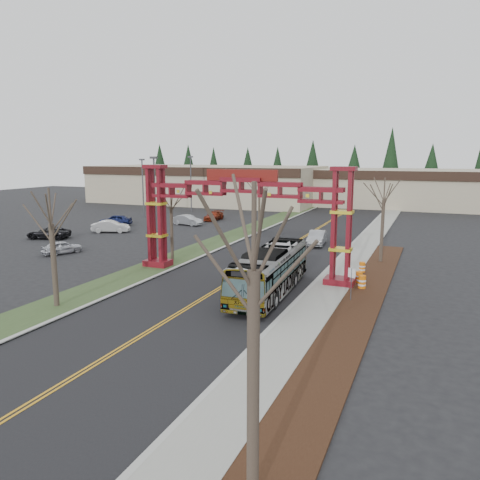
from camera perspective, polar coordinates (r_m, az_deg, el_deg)
The scene contains 33 objects.
ground at distance 23.75m, azimuth -17.24°, elevation -14.29°, with size 200.00×200.00×0.00m, color black.
road at distance 44.80m, azimuth 3.61°, elevation -2.22°, with size 12.00×110.00×0.02m, color black.
lane_line_left at distance 44.83m, azimuth 3.47°, elevation -2.19°, with size 0.12×100.00×0.01m, color orange.
lane_line_right at distance 44.76m, azimuth 3.76°, elevation -2.21°, with size 0.12×100.00×0.01m, color orange.
curb_right at distance 43.23m, azimuth 11.35°, elevation -2.77°, with size 0.30×110.00×0.15m, color #ACACA7.
sidewalk_right at distance 42.98m, azimuth 13.24°, elevation -2.92°, with size 2.60×110.00×0.14m, color gray.
landscape_strip at distance 28.35m, azimuth 13.34°, elevation -9.86°, with size 2.60×50.00×0.12m, color black.
grass_median at distance 47.94m, azimuth -5.46°, elevation -1.38°, with size 4.00×110.00×0.08m, color #2F4422.
curb_left at distance 47.10m, azimuth -3.47°, elevation -1.52°, with size 0.30×110.00×0.15m, color #ACACA7.
gateway_arch at distance 37.38m, azimuth 0.19°, elevation 4.59°, with size 18.20×1.60×8.90m.
retail_building_west at distance 98.95m, azimuth -3.94°, elevation 6.82°, with size 46.00×22.30×7.50m.
retail_building_east at distance 96.61m, azimuth 20.24°, elevation 5.99°, with size 38.00×20.30×7.00m.
conifer_treeline at distance 109.31m, azimuth 15.49°, elevation 8.24°, with size 116.10×5.60×13.00m.
transit_bus at distance 33.08m, azimuth 3.67°, elevation -3.82°, with size 2.76×11.81×3.29m, color #AFB1B7.
silver_sedan at distance 51.83m, azimuth 9.37°, elevation 0.25°, with size 1.67×4.78×1.57m, color #A5A8AD.
parked_car_near_a at distance 49.88m, azimuth -20.88°, elevation -0.83°, with size 1.56×3.88×1.32m, color silver.
parked_car_near_b at distance 61.80m, azimuth -15.49°, elevation 1.61°, with size 1.63×4.67×1.54m, color silver.
parked_car_near_c at distance 59.57m, azimuth -22.32°, elevation 0.82°, with size 2.30×4.98×1.39m, color black.
parked_car_mid_a at distance 70.91m, azimuth -3.20°, elevation 2.96°, with size 1.87×4.59×1.33m, color maroon.
parked_car_mid_b at distance 67.86m, azimuth -14.94°, elevation 2.38°, with size 1.81×4.50×1.53m, color #151D4C.
parked_car_far_a at distance 66.19m, azimuth -6.40°, elevation 2.44°, with size 1.54×4.41×1.45m, color #A9ACB1.
bare_tree_median_near at distance 31.77m, azimuth -22.04°, elevation 1.79°, with size 3.43×3.43×7.71m.
bare_tree_median_mid at distance 43.29m, azimuth -8.40°, elevation 3.74°, with size 2.91×2.91×6.79m.
bare_tree_median_far at distance 64.17m, azimuth 2.37°, elevation 6.10°, with size 2.96×2.96×7.00m.
bare_tree_right_near at distance 12.21m, azimuth 1.69°, elevation -4.00°, with size 3.52×3.52×9.05m.
bare_tree_right_far at distance 43.98m, azimuth 17.12°, elevation 4.60°, with size 3.05×3.05×7.74m.
light_pole_near at distance 55.33m, azimuth -10.36°, elevation 5.81°, with size 0.83×0.41×9.56m.
light_pole_mid at distance 74.83m, azimuth -11.77°, elevation 6.71°, with size 0.80×0.40×9.17m.
light_pole_far at distance 81.80m, azimuth -6.01°, elevation 7.32°, with size 0.83×0.42×9.58m.
street_sign at distance 32.06m, azimuth 13.44°, elevation -4.51°, with size 0.50×0.24×2.31m.
barrel_south at distance 35.43m, azimuth 14.64°, elevation -5.04°, with size 0.57×0.57×1.06m.
barrel_mid at distance 36.92m, azimuth 14.32°, elevation -4.49°, with size 0.52×0.52×0.97m.
barrel_north at distance 40.21m, azimuth 14.66°, elevation -3.30°, with size 0.52×0.52×0.96m.
Camera 1 is at (14.23, -16.36, 9.69)m, focal length 35.00 mm.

